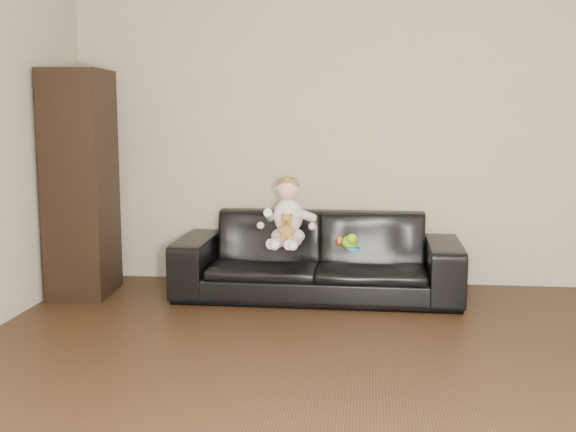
# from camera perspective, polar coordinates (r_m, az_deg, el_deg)

# --- Properties ---
(floor) EXTENTS (5.50, 5.50, 0.00)m
(floor) POSITION_cam_1_polar(r_m,az_deg,el_deg) (3.45, 7.57, -15.92)
(floor) COLOR #352112
(floor) RESTS_ON ground
(wall_back) EXTENTS (5.00, 0.00, 5.00)m
(wall_back) POSITION_cam_1_polar(r_m,az_deg,el_deg) (5.90, 7.26, 7.18)
(wall_back) COLOR #BBB19D
(wall_back) RESTS_ON ground
(wall_front) EXTENTS (5.00, 0.00, 5.00)m
(wall_front) POSITION_cam_1_polar(r_m,az_deg,el_deg) (0.42, 18.91, -7.49)
(wall_front) COLOR #BBB19D
(wall_front) RESTS_ON ground
(sofa) EXTENTS (2.16, 0.86, 0.63)m
(sofa) POSITION_cam_1_polar(r_m,az_deg,el_deg) (5.52, 2.36, -3.16)
(sofa) COLOR black
(sofa) RESTS_ON floor
(cabinet) EXTENTS (0.46, 0.62, 1.72)m
(cabinet) POSITION_cam_1_polar(r_m,az_deg,el_deg) (5.73, -16.04, 2.46)
(cabinet) COLOR black
(cabinet) RESTS_ON floor
(shelf_item) EXTENTS (0.20, 0.26, 0.28)m
(shelf_item) POSITION_cam_1_polar(r_m,az_deg,el_deg) (5.70, -16.01, 6.33)
(shelf_item) COLOR silver
(shelf_item) RESTS_ON cabinet
(baby) EXTENTS (0.39, 0.47, 0.51)m
(baby) POSITION_cam_1_polar(r_m,az_deg,el_deg) (5.36, -0.02, 0.03)
(baby) COLOR silver
(baby) RESTS_ON sofa
(teddy_bear) EXTENTS (0.11, 0.12, 0.20)m
(teddy_bear) POSITION_cam_1_polar(r_m,az_deg,el_deg) (5.22, -0.09, -0.90)
(teddy_bear) COLOR #A37A2E
(teddy_bear) RESTS_ON sofa
(toy_green) EXTENTS (0.16, 0.18, 0.10)m
(toy_green) POSITION_cam_1_polar(r_m,az_deg,el_deg) (5.27, 4.87, -2.09)
(toy_green) COLOR #79CC18
(toy_green) RESTS_ON sofa
(toy_rattle) EXTENTS (0.07, 0.07, 0.06)m
(toy_rattle) POSITION_cam_1_polar(r_m,az_deg,el_deg) (5.40, 4.11, -2.04)
(toy_rattle) COLOR #CD4E18
(toy_rattle) RESTS_ON sofa
(toy_blue_disc) EXTENTS (0.14, 0.14, 0.01)m
(toy_blue_disc) POSITION_cam_1_polar(r_m,az_deg,el_deg) (5.26, 5.17, -2.57)
(toy_blue_disc) COLOR #1B96DF
(toy_blue_disc) RESTS_ON sofa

